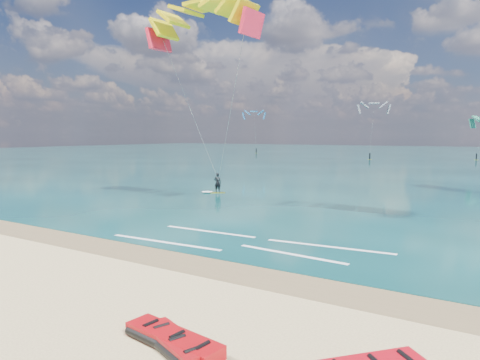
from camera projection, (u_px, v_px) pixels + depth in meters
name	position (u px, v px, depth m)	size (l,w,h in m)	color
ground	(371.00, 181.00, 50.44)	(320.00, 320.00, 0.00)	tan
wet_sand_strip	(158.00, 257.00, 18.95)	(320.00, 2.40, 0.01)	brown
sea	(438.00, 157.00, 104.90)	(320.00, 200.00, 0.04)	#082D30
packed_kite_left	(173.00, 346.00, 10.93)	(3.16, 1.13, 0.41)	#B0090F
packed_kite_mid	(175.00, 349.00, 10.76)	(2.63, 1.10, 0.40)	#AF0C12
kitesurfer_main	(210.00, 98.00, 34.38)	(11.58, 9.05, 16.35)	gold
shoreline_foam	(244.00, 243.00, 21.19)	(13.68, 4.12, 0.01)	white
distant_kites	(399.00, 134.00, 89.85)	(79.12, 21.65, 11.78)	#2A77B9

